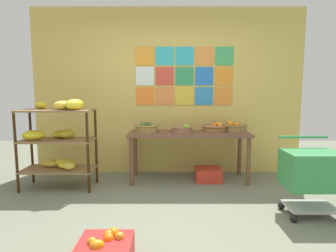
# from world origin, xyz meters

# --- Properties ---
(ground) EXTENTS (9.72, 9.72, 0.00)m
(ground) POSITION_xyz_m (0.00, 0.00, 0.00)
(ground) COLOR slate
(back_wall_with_art) EXTENTS (4.36, 0.07, 2.67)m
(back_wall_with_art) POSITION_xyz_m (0.01, 1.89, 1.34)
(back_wall_with_art) COLOR #D4B657
(back_wall_with_art) RESTS_ON ground
(banana_shelf_unit) EXTENTS (0.98, 0.56, 1.25)m
(banana_shelf_unit) POSITION_xyz_m (-1.52, 1.12, 0.72)
(banana_shelf_unit) COLOR #37200B
(banana_shelf_unit) RESTS_ON ground
(display_table) EXTENTS (1.80, 0.62, 0.74)m
(display_table) POSITION_xyz_m (0.31, 1.45, 0.65)
(display_table) COLOR brown
(display_table) RESTS_ON ground
(fruit_basket_back_right) EXTENTS (0.39, 0.39, 0.14)m
(fruit_basket_back_right) POSITION_xyz_m (0.71, 1.53, 0.80)
(fruit_basket_back_right) COLOR #976739
(fruit_basket_back_right) RESTS_ON display_table
(fruit_basket_left) EXTENTS (0.34, 0.34, 0.12)m
(fruit_basket_left) POSITION_xyz_m (0.21, 1.43, 0.79)
(fruit_basket_left) COLOR #93684A
(fruit_basket_left) RESTS_ON display_table
(fruit_basket_back_left) EXTENTS (0.35, 0.35, 0.17)m
(fruit_basket_back_left) POSITION_xyz_m (-0.32, 1.44, 0.81)
(fruit_basket_back_left) COLOR olive
(fruit_basket_back_left) RESTS_ON display_table
(fruit_basket_centre) EXTENTS (0.38, 0.38, 0.16)m
(fruit_basket_centre) POSITION_xyz_m (1.03, 1.56, 0.81)
(fruit_basket_centre) COLOR olive
(fruit_basket_centre) RESTS_ON display_table
(produce_crate_under_table) EXTENTS (0.38, 0.34, 0.20)m
(produce_crate_under_table) POSITION_xyz_m (0.61, 1.41, 0.10)
(produce_crate_under_table) COLOR red
(produce_crate_under_table) RESTS_ON ground
(orange_crate_foreground) EXTENTS (0.42, 0.36, 0.25)m
(orange_crate_foreground) POSITION_xyz_m (-0.49, -0.66, 0.11)
(orange_crate_foreground) COLOR red
(orange_crate_foreground) RESTS_ON ground
(shopping_cart) EXTENTS (0.59, 0.47, 0.85)m
(shopping_cart) POSITION_xyz_m (1.55, 0.21, 0.49)
(shopping_cart) COLOR black
(shopping_cart) RESTS_ON ground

